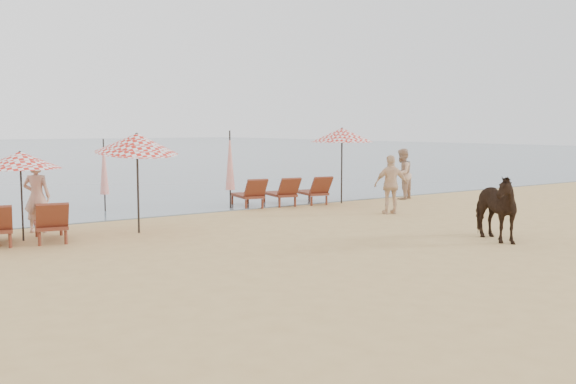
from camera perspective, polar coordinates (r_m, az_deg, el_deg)
name	(u,v)px	position (r m, az deg, el deg)	size (l,w,h in m)	color
ground	(444,274)	(12.15, 13.66, -7.11)	(120.00, 120.00, 0.00)	tan
lounger_cluster_right	(282,192)	(21.94, -0.51, 0.00)	(3.38, 2.36, 0.68)	maroon
umbrella_open_left_a	(20,160)	(16.26, -22.71, 2.63)	(1.87, 1.87, 2.13)	black
umbrella_open_left_b	(137,143)	(16.59, -13.28, 4.25)	(2.07, 2.11, 2.64)	black
umbrella_open_right	(342,135)	(22.66, 4.82, 5.07)	(2.20, 2.20, 2.68)	black
umbrella_closed_left	(104,167)	(21.06, -16.04, 2.14)	(0.28, 0.28, 2.33)	black
umbrella_closed_right	(230,161)	(21.16, -5.18, 2.78)	(0.31, 0.31, 2.58)	black
cow	(492,207)	(15.91, 17.64, -1.29)	(0.86, 1.89, 1.60)	black
beachgoer_left	(37,197)	(17.51, -21.43, -0.38)	(0.67, 0.44, 1.85)	tan
beachgoer_right_a	(402,174)	(24.35, 10.11, 1.59)	(0.92, 0.72, 1.90)	tan
beachgoer_right_b	(391,185)	(20.09, 9.15, 0.66)	(1.07, 0.45, 1.83)	#DBB189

